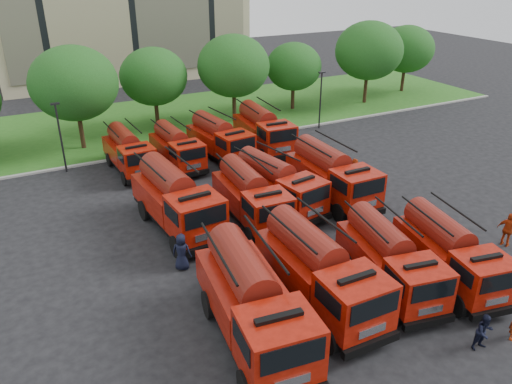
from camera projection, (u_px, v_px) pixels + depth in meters
ground at (313, 250)px, 26.65m from camera, size 140.00×140.00×0.00m
lawn at (162, 120)px, 47.46m from camera, size 70.00×16.00×0.12m
curb at (192, 146)px, 40.96m from camera, size 70.00×0.30×0.14m
tree_2 at (74, 83)px, 38.25m from camera, size 6.72×6.72×8.22m
tree_3 at (154, 77)px, 43.46m from camera, size 5.88×5.88×7.19m
tree_4 at (233, 66)px, 44.94m from camera, size 6.55×6.55×8.01m
tree_5 at (294, 67)px, 49.04m from camera, size 5.46×5.46×6.68m
tree_6 at (369, 51)px, 50.68m from camera, size 6.89×6.89×8.42m
tree_7 at (407, 49)px, 55.49m from camera, size 6.05×6.05×7.39m
lamp_post_0 at (60, 134)px, 35.02m from camera, size 0.60×0.25×5.11m
lamp_post_1 at (321, 97)px, 44.19m from camera, size 0.60×0.25×5.11m
fire_truck_0 at (252, 303)px, 19.71m from camera, size 3.65×8.15×3.59m
fire_truck_1 at (319, 271)px, 21.79m from camera, size 2.88×7.64×3.46m
fire_truck_2 at (389, 259)px, 22.99m from camera, size 3.55×7.10×3.09m
fire_truck_3 at (449, 252)px, 23.53m from camera, size 3.55×7.05×3.06m
fire_truck_4 at (176, 200)px, 28.06m from camera, size 3.31×7.98×3.55m
fire_truck_5 at (251, 196)px, 28.92m from camera, size 2.84×7.06×3.16m
fire_truck_6 at (277, 185)px, 30.35m from camera, size 3.53×7.29×3.18m
fire_truck_7 at (332, 175)px, 31.41m from camera, size 2.83×7.51×3.40m
fire_truck_8 at (128, 152)px, 35.80m from camera, size 2.58×6.57×2.95m
fire_truck_9 at (177, 148)px, 36.61m from camera, size 2.56×6.42×2.88m
fire_truck_10 at (219, 139)px, 37.99m from camera, size 3.12×7.09×3.13m
fire_truck_11 at (263, 130)px, 39.72m from camera, size 3.09×7.48×3.33m
firefighter_0 at (512, 338)px, 20.49m from camera, size 0.78×0.68×1.79m
firefighter_1 at (480, 348)px, 19.97m from camera, size 0.83×0.52×1.62m
firefighter_2 at (504, 245)px, 27.03m from camera, size 0.99×1.29×1.93m
firefighter_3 at (447, 268)px, 25.11m from camera, size 1.31×1.05×1.80m
firefighter_4 at (183, 268)px, 25.04m from camera, size 1.14×1.04×1.95m
firefighter_5 at (353, 181)px, 34.72m from camera, size 1.68×1.04×1.68m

